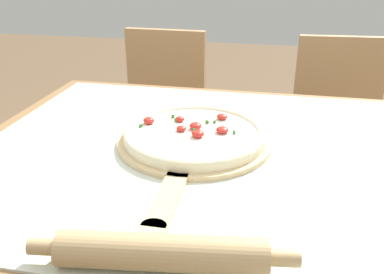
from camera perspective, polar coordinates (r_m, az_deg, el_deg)
dining_table at (r=1.02m, az=2.96°, el=-8.04°), size 1.22×0.97×0.78m
towel_cloth at (r=0.97m, az=3.11°, el=-2.21°), size 1.14×0.89×0.00m
pizza_peel at (r=0.98m, az=0.11°, el=-1.04°), size 0.38×0.57×0.01m
pizza at (r=1.00m, az=0.35°, el=0.46°), size 0.35×0.35×0.04m
rolling_pin at (r=0.63m, az=-4.25°, el=-15.83°), size 0.40×0.10×0.06m
chair_left at (r=1.93m, az=-4.30°, el=3.38°), size 0.41×0.41×0.89m
chair_right at (r=1.89m, az=19.68°, el=1.41°), size 0.43×0.43×0.89m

